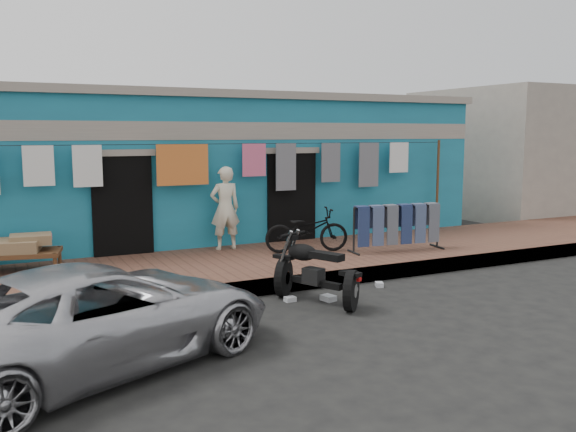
{
  "coord_description": "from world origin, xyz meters",
  "views": [
    {
      "loc": [
        -4.39,
        -6.92,
        2.5
      ],
      "look_at": [
        0.0,
        2.0,
        1.15
      ],
      "focal_mm": 38.0,
      "sensor_mm": 36.0,
      "label": 1
    }
  ],
  "objects_px": {
    "bicycle": "(307,225)",
    "charpoy": "(7,255)",
    "seated_person": "(225,208)",
    "car": "(98,314)",
    "motorcycle": "(316,270)",
    "jeans_rack": "(397,227)"
  },
  "relations": [
    {
      "from": "car",
      "to": "bicycle",
      "type": "relative_size",
      "value": 2.6
    },
    {
      "from": "car",
      "to": "charpoy",
      "type": "bearing_deg",
      "value": -12.14
    },
    {
      "from": "car",
      "to": "motorcycle",
      "type": "distance_m",
      "value": 3.47
    },
    {
      "from": "car",
      "to": "charpoy",
      "type": "distance_m",
      "value": 4.23
    },
    {
      "from": "bicycle",
      "to": "motorcycle",
      "type": "xyz_separation_m",
      "value": [
        -1.13,
        -2.42,
        -0.26
      ]
    },
    {
      "from": "charpoy",
      "to": "seated_person",
      "type": "bearing_deg",
      "value": 5.05
    },
    {
      "from": "seated_person",
      "to": "jeans_rack",
      "type": "xyz_separation_m",
      "value": [
        2.93,
        -1.58,
        -0.35
      ]
    },
    {
      "from": "car",
      "to": "seated_person",
      "type": "height_order",
      "value": "seated_person"
    },
    {
      "from": "seated_person",
      "to": "jeans_rack",
      "type": "relative_size",
      "value": 0.83
    },
    {
      "from": "motorcycle",
      "to": "charpoy",
      "type": "height_order",
      "value": "motorcycle"
    },
    {
      "from": "motorcycle",
      "to": "seated_person",
      "type": "bearing_deg",
      "value": 68.45
    },
    {
      "from": "motorcycle",
      "to": "jeans_rack",
      "type": "height_order",
      "value": "jeans_rack"
    },
    {
      "from": "seated_person",
      "to": "jeans_rack",
      "type": "distance_m",
      "value": 3.35
    },
    {
      "from": "charpoy",
      "to": "jeans_rack",
      "type": "height_order",
      "value": "jeans_rack"
    },
    {
      "from": "car",
      "to": "bicycle",
      "type": "distance_m",
      "value": 5.67
    },
    {
      "from": "motorcycle",
      "to": "charpoy",
      "type": "distance_m",
      "value": 5.07
    },
    {
      "from": "car",
      "to": "motorcycle",
      "type": "bearing_deg",
      "value": -93.77
    },
    {
      "from": "bicycle",
      "to": "charpoy",
      "type": "height_order",
      "value": "bicycle"
    },
    {
      "from": "charpoy",
      "to": "jeans_rack",
      "type": "xyz_separation_m",
      "value": [
        6.82,
        -1.24,
        0.17
      ]
    },
    {
      "from": "bicycle",
      "to": "charpoy",
      "type": "bearing_deg",
      "value": 98.05
    },
    {
      "from": "jeans_rack",
      "to": "seated_person",
      "type": "bearing_deg",
      "value": 151.61
    },
    {
      "from": "charpoy",
      "to": "jeans_rack",
      "type": "bearing_deg",
      "value": -10.3
    }
  ]
}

